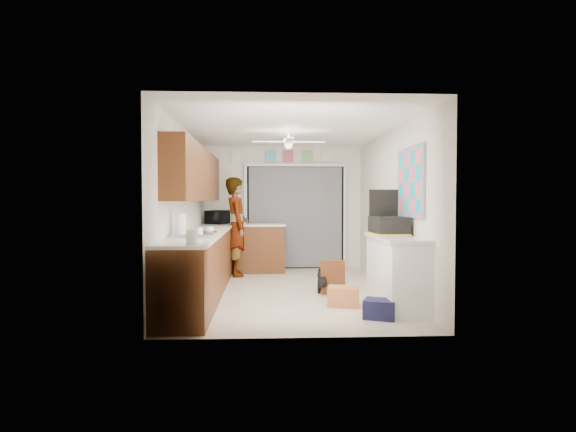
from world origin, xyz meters
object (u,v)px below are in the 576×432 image
object	(u,v)px
microwave	(218,217)
paper_towel_roll	(181,225)
suitcase	(389,226)
man	(237,227)
navy_crate	(380,309)
dog	(324,278)
cup	(210,230)
cardboard_box	(343,296)

from	to	relation	value
microwave	paper_towel_roll	size ratio (longest dim) A/B	1.59
suitcase	man	xyz separation A→B (m)	(-2.22, 2.43, -0.15)
navy_crate	man	world-z (taller)	man
man	dog	world-z (taller)	man
navy_crate	microwave	bearing A→B (deg)	121.33
paper_towel_roll	navy_crate	size ratio (longest dim) A/B	0.81
man	suitcase	bearing A→B (deg)	-147.54
cup	navy_crate	distance (m)	2.62
paper_towel_roll	cardboard_box	distance (m)	2.34
navy_crate	man	distance (m)	3.88
dog	navy_crate	bearing A→B (deg)	-61.44
paper_towel_roll	microwave	bearing A→B (deg)	87.19
navy_crate	cardboard_box	bearing A→B (deg)	115.98
navy_crate	dog	xyz separation A→B (m)	(-0.46, 1.66, 0.10)
cardboard_box	dog	xyz separation A→B (m)	(-0.13, 0.98, 0.08)
microwave	navy_crate	world-z (taller)	microwave
cup	paper_towel_roll	size ratio (longest dim) A/B	0.39
cardboard_box	dog	distance (m)	0.99
microwave	paper_towel_roll	world-z (taller)	paper_towel_roll
suitcase	navy_crate	bearing A→B (deg)	-113.58
cardboard_box	man	size ratio (longest dim) A/B	0.23
suitcase	dog	world-z (taller)	suitcase
paper_towel_roll	suitcase	size ratio (longest dim) A/B	0.52
suitcase	dog	distance (m)	1.40
dog	microwave	bearing A→B (deg)	143.85
microwave	navy_crate	xyz separation A→B (m)	(2.30, -3.78, -0.96)
paper_towel_roll	man	bearing A→B (deg)	78.40
paper_towel_roll	suitcase	world-z (taller)	paper_towel_roll
man	navy_crate	bearing A→B (deg)	-160.00
suitcase	navy_crate	xyz separation A→B (m)	(-0.32, -0.86, -0.95)
cup	navy_crate	bearing A→B (deg)	-29.34
paper_towel_roll	navy_crate	distance (m)	2.71
microwave	man	distance (m)	0.65
paper_towel_roll	dog	distance (m)	2.43
cup	dog	distance (m)	1.92
cup	navy_crate	size ratio (longest dim) A/B	0.31
suitcase	cardboard_box	bearing A→B (deg)	-167.15
navy_crate	man	bearing A→B (deg)	120.01
paper_towel_roll	suitcase	distance (m)	2.79
cardboard_box	paper_towel_roll	bearing A→B (deg)	-177.40
dog	suitcase	bearing A→B (deg)	-32.45
cardboard_box	dog	bearing A→B (deg)	97.78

